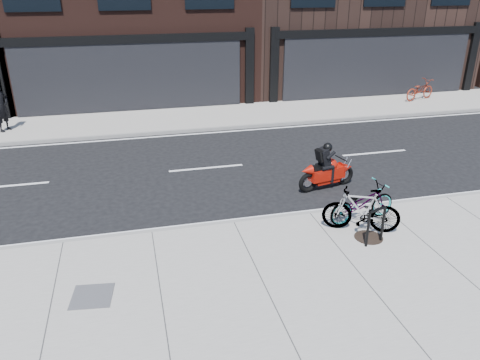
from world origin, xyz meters
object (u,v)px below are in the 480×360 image
object	(u,v)px
manhole_cover	(369,237)
utility_grate	(92,296)
pedestrian	(1,107)
bicycle_rear	(361,210)
motorcycle	(329,169)
bicycle_far	(420,90)
bike_rack	(376,223)
bicycle_front	(362,203)

from	to	relation	value
manhole_cover	utility_grate	bearing A→B (deg)	-173.13
utility_grate	pedestrian	bearing A→B (deg)	107.83
bicycle_rear	motorcycle	size ratio (longest dim) A/B	0.97
bicycle_far	manhole_cover	size ratio (longest dim) A/B	2.84
bike_rack	bicycle_rear	distance (m)	0.62
bike_rack	motorcycle	xyz separation A→B (m)	(0.38, 3.37, -0.08)
pedestrian	utility_grate	bearing A→B (deg)	-132.99
motorcycle	bicycle_rear	bearing A→B (deg)	-110.57
bicycle_front	utility_grate	xyz separation A→B (m)	(-6.34, -1.57, -0.47)
bicycle_rear	manhole_cover	distance (m)	0.65
bicycle_front	utility_grate	distance (m)	6.55
bicycle_front	bicycle_rear	distance (m)	0.54
bicycle_far	manhole_cover	world-z (taller)	bicycle_far
pedestrian	bicycle_far	world-z (taller)	pedestrian
pedestrian	manhole_cover	size ratio (longest dim) A/B	2.91
bicycle_front	pedestrian	bearing A→B (deg)	35.31
bicycle_front	bicycle_rear	world-z (taller)	bicycle_rear
bike_rack	pedestrian	xyz separation A→B (m)	(-9.87, 11.18, 0.44)
bicycle_far	manhole_cover	distance (m)	14.56
bicycle_rear	bicycle_front	bearing A→B (deg)	174.39
motorcycle	pedestrian	bearing A→B (deg)	130.67
motorcycle	pedestrian	world-z (taller)	pedestrian
motorcycle	bicycle_far	distance (m)	11.97
motorcycle	utility_grate	size ratio (longest dim) A/B	2.49
motorcycle	utility_grate	distance (m)	7.56
bike_rack	utility_grate	distance (m)	6.15
bicycle_rear	bike_rack	bearing A→B (deg)	27.50
bike_rack	manhole_cover	distance (m)	0.57
bicycle_far	utility_grate	xyz separation A→B (m)	(-14.97, -12.31, -0.48)
bicycle_front	manhole_cover	size ratio (longest dim) A/B	2.76
bicycle_front	manhole_cover	distance (m)	0.98
bicycle_front	bicycle_rear	bearing A→B (deg)	140.52
bicycle_front	bicycle_rear	size ratio (longest dim) A/B	1.01
motorcycle	bike_rack	bearing A→B (deg)	-108.41
pedestrian	utility_grate	world-z (taller)	pedestrian
bicycle_rear	utility_grate	world-z (taller)	bicycle_rear
bicycle_rear	manhole_cover	bearing A→B (deg)	32.35
bicycle_front	motorcycle	bearing A→B (deg)	-13.42
bike_rack	bicycle_rear	world-z (taller)	bicycle_rear
bicycle_front	pedestrian	xyz separation A→B (m)	(-10.09, 10.09, 0.48)
bicycle_far	utility_grate	bearing A→B (deg)	110.64
motorcycle	utility_grate	bearing A→B (deg)	-161.30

